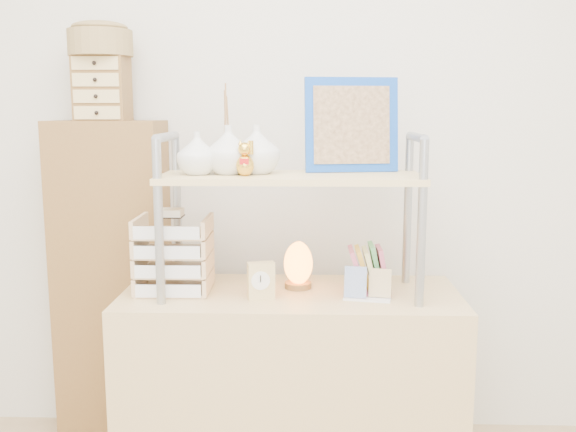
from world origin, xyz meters
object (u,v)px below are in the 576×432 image
at_px(desk, 291,391).
at_px(letter_tray, 173,259).
at_px(cabinet, 113,283).
at_px(salt_lamp, 298,264).

height_order(desk, letter_tray, letter_tray).
bearing_deg(cabinet, letter_tray, -46.08).
height_order(desk, salt_lamp, salt_lamp).
relative_size(desk, salt_lamp, 6.94).
height_order(letter_tray, salt_lamp, letter_tray).
bearing_deg(salt_lamp, letter_tray, -172.55).
relative_size(desk, letter_tray, 4.01).
relative_size(desk, cabinet, 0.89).
distance_m(letter_tray, salt_lamp, 0.45).
distance_m(desk, cabinet, 0.89).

